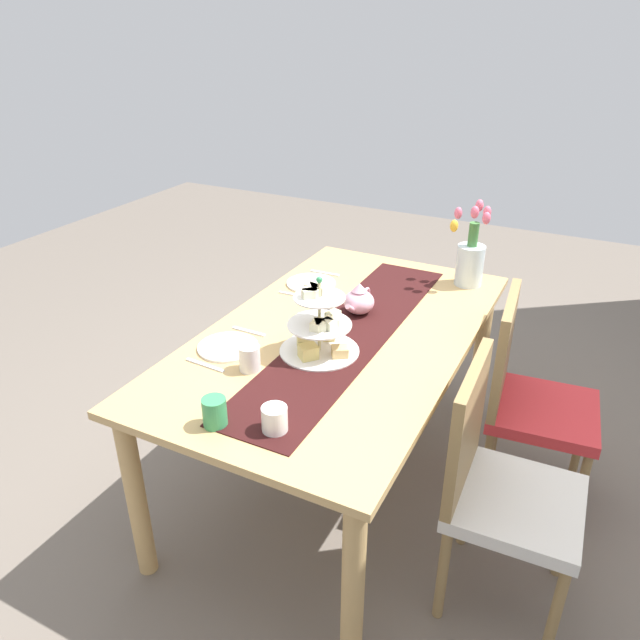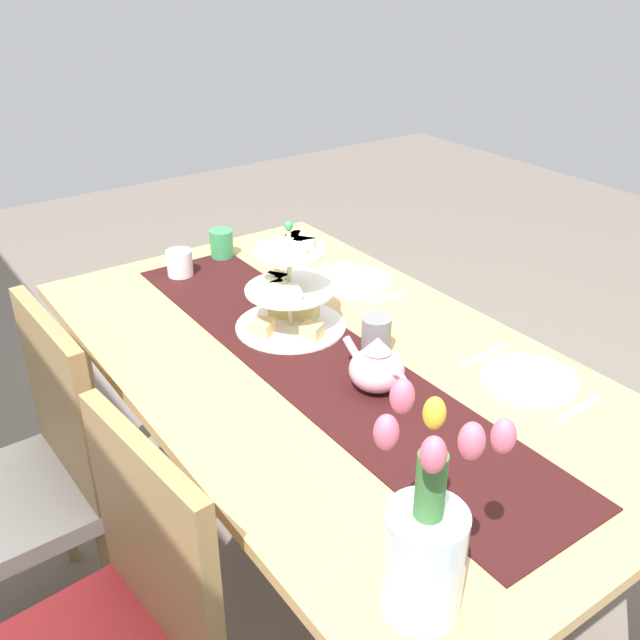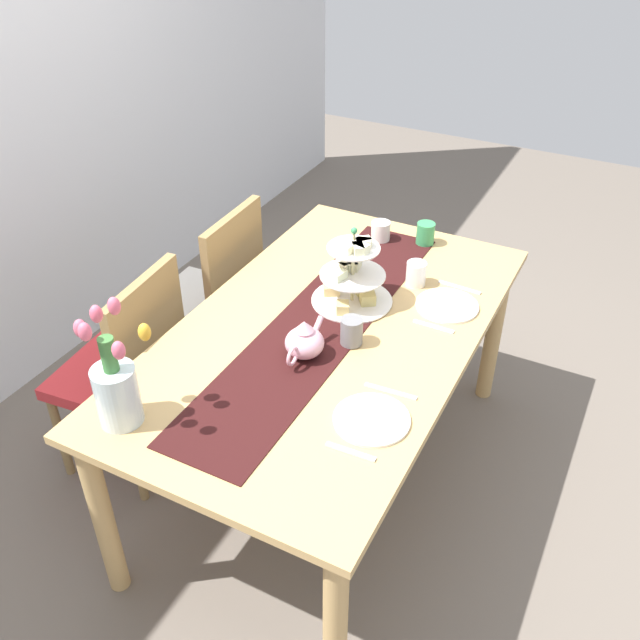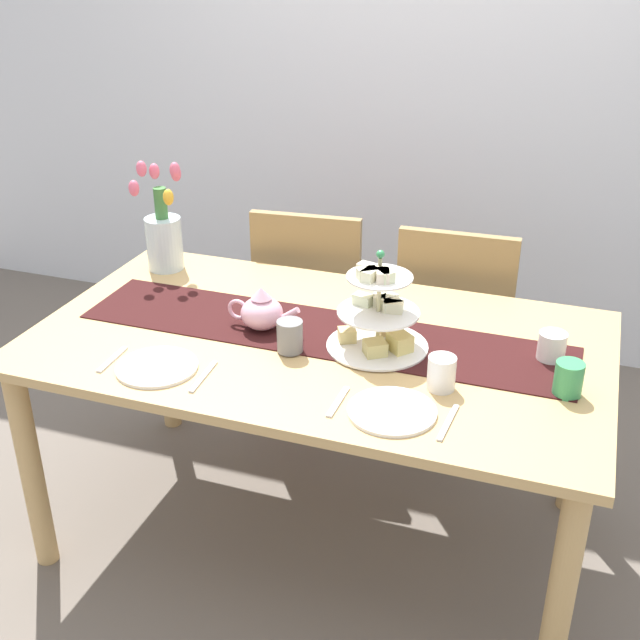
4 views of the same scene
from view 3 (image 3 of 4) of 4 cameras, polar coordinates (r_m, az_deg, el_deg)
The scene contains 18 objects.
ground_plane at distance 2.95m, azimuth 0.66°, elevation -12.51°, with size 8.00×8.00×0.00m, color #6B6056.
dining_table at distance 2.50m, azimuth 0.76°, elevation -2.41°, with size 1.72×0.98×0.75m.
chair_left at distance 2.76m, azimuth -15.37°, elevation -3.65°, with size 0.46×0.46×0.91m.
chair_right at distance 3.11m, azimuth -8.61°, elevation 2.15°, with size 0.44×0.44×0.91m.
table_runner at distance 2.46m, azimuth -0.01°, elevation -0.34°, with size 1.52×0.32×0.00m, color black.
tiered_cake_stand at distance 2.53m, azimuth 2.69°, elevation 3.50°, with size 0.30×0.30×0.30m.
teapot at distance 2.28m, azimuth -1.29°, elevation -1.78°, with size 0.24×0.13×0.14m.
tulip_vase at distance 2.08m, azimuth -16.35°, elevation -5.17°, with size 0.17×0.18×0.39m.
cream_jug at distance 2.98m, azimuth 4.98°, elevation 7.24°, with size 0.08×0.08×0.09m, color white.
dinner_plate_left at distance 2.08m, azimuth 4.24°, elevation -8.11°, with size 0.23×0.23×0.01m, color white.
fork_left at distance 1.99m, azimuth 2.51°, elevation -10.71°, with size 0.02×0.15×0.01m, color silver.
knife_left at distance 2.18m, azimuth 5.79°, elevation -5.82°, with size 0.01×0.17×0.01m, color silver.
dinner_plate_right at distance 2.59m, azimuth 10.35°, elevation 1.16°, with size 0.23×0.23×0.01m, color white.
fork_right at distance 2.48m, azimuth 9.26°, elevation -0.53°, with size 0.02×0.15×0.01m, color silver.
knife_right at distance 2.71m, azimuth 11.33°, elevation 2.64°, with size 0.01×0.17×0.01m, color silver.
mug_grey at distance 2.34m, azimuth 2.60°, elevation -0.91°, with size 0.08×0.08×0.10m, color slate.
mug_white_text at distance 2.68m, azimuth 7.86°, elevation 3.77°, with size 0.08×0.08×0.10m, color white.
mug_orange at distance 2.97m, azimuth 8.62°, elevation 6.99°, with size 0.08×0.08×0.10m, color #389356.
Camera 3 is at (-1.78, -0.89, 2.17)m, focal length 39.14 mm.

